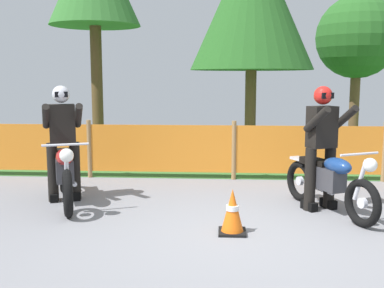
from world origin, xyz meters
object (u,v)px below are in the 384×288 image
object	(u,v)px
motorcycle_trailing	(65,172)
rider_lead	(322,143)
motorcycle_lead	(329,181)
rider_trailing	(63,136)
traffic_cone	(232,212)

from	to	relation	value
motorcycle_trailing	rider_lead	size ratio (longest dim) A/B	1.13
motorcycle_lead	motorcycle_trailing	world-z (taller)	motorcycle_trailing
rider_lead	rider_trailing	world-z (taller)	same
rider_lead	motorcycle_trailing	bearing A→B (deg)	-115.78
motorcycle_lead	rider_lead	xyz separation A→B (m)	(-0.08, 0.16, 0.48)
traffic_cone	rider_lead	bearing A→B (deg)	41.45
rider_lead	motorcycle_lead	bearing A→B (deg)	0.57
motorcycle_lead	traffic_cone	distance (m)	1.60
rider_lead	rider_trailing	bearing A→B (deg)	-118.92
motorcycle_lead	rider_trailing	xyz separation A→B (m)	(-3.75, 0.41, 0.52)
motorcycle_lead	motorcycle_trailing	size ratio (longest dim) A/B	0.92
rider_lead	rider_trailing	size ratio (longest dim) A/B	1.00
motorcycle_lead	traffic_cone	bearing A→B (deg)	-80.04
rider_lead	traffic_cone	world-z (taller)	rider_lead
motorcycle_trailing	rider_lead	distance (m)	3.62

